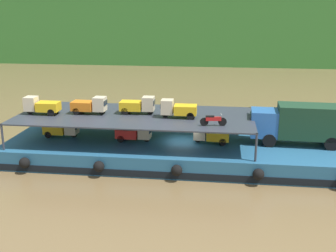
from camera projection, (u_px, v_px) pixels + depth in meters
ground_plane at (183, 159)px, 32.82m from camera, size 400.00×400.00×0.00m
cargo_barge at (183, 150)px, 32.57m from camera, size 27.59×9.16×1.50m
covered_lorry at (299, 123)px, 31.21m from camera, size 7.92×2.55×3.10m
cargo_rack at (135, 116)px, 32.35m from camera, size 18.39×7.73×2.00m
mini_truck_lower_stern at (62, 128)px, 33.37m from camera, size 2.75×1.22×1.38m
mini_truck_lower_aft at (134, 133)px, 32.28m from camera, size 2.78×1.27×1.38m
mini_truck_lower_mid at (211, 134)px, 31.82m from camera, size 2.77×1.26×1.38m
mini_truck_upper_stern at (41, 106)px, 32.44m from camera, size 2.76×1.23×1.38m
mini_truck_upper_mid at (90, 105)px, 32.55m from camera, size 2.78×1.26×1.38m
mini_truck_upper_fore at (138, 105)px, 32.59m from camera, size 2.75×1.21×1.38m
mini_truck_upper_bow at (178, 109)px, 31.39m from camera, size 2.76×1.23×1.38m
motorcycle_upper_port at (213, 120)px, 29.23m from camera, size 1.90×0.55×0.87m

